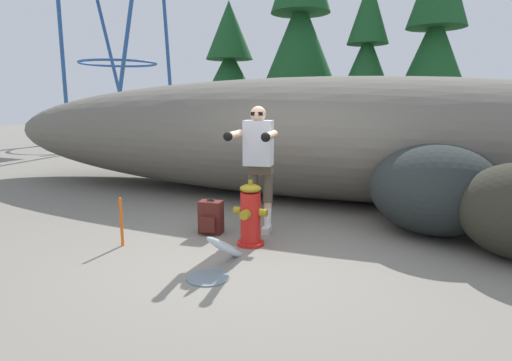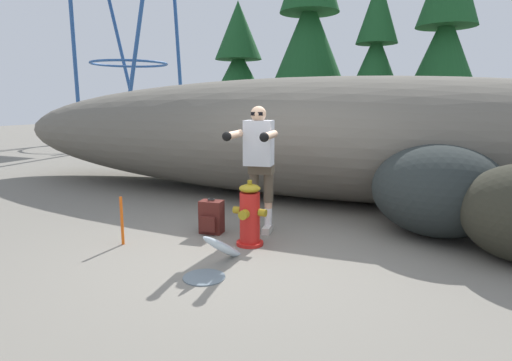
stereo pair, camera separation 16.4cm
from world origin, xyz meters
The scene contains 12 objects.
ground_plane centered at (0.00, 0.00, -0.02)m, with size 56.00×56.00×0.04m, color slate.
dirt_embankment centered at (0.00, 3.34, 1.09)m, with size 14.24×3.20×2.18m, color #666056.
fire_hydrant centered at (-0.08, 0.28, 0.37)m, with size 0.43×0.38×0.81m.
hydrant_water_jet centered at (-0.08, -0.44, 0.13)m, with size 0.42×1.17×0.62m.
utility_worker centered at (-0.15, 0.75, 1.06)m, with size 0.62×1.02×1.68m.
spare_backpack centered at (-0.75, 0.52, 0.22)m, with size 0.32×0.31×0.47m.
boulder_mid centered at (2.00, 1.64, 0.60)m, with size 1.59×1.73×1.20m, color #242A29.
pine_tree_far_left centered at (-4.81, 9.78, 2.87)m, with size 2.54×2.54×5.18m.
pine_tree_left centered at (-2.23, 9.70, 4.05)m, with size 2.96×2.96×7.54m.
pine_tree_center centered at (0.03, 8.99, 3.07)m, with size 1.86×1.86×5.28m.
pine_tree_right centered at (1.86, 8.99, 3.31)m, with size 2.50×2.50×6.30m.
survey_stake centered at (-1.52, -0.33, 0.30)m, with size 0.04×0.04×0.60m, color #E55914.
Camera 2 is at (2.02, -4.34, 1.73)m, focal length 30.23 mm.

